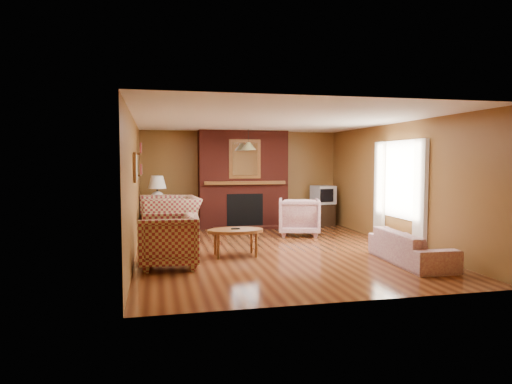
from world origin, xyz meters
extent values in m
plane|color=#4A210F|center=(0.00, 0.00, 0.00)|extent=(6.50, 6.50, 0.00)
plane|color=white|center=(0.00, 0.00, 2.40)|extent=(6.50, 6.50, 0.00)
plane|color=brown|center=(0.00, 3.25, 1.20)|extent=(6.50, 0.00, 6.50)
plane|color=brown|center=(0.00, -3.25, 1.20)|extent=(6.50, 0.00, 6.50)
plane|color=brown|center=(-2.50, 0.00, 1.20)|extent=(0.00, 6.50, 6.50)
plane|color=brown|center=(2.50, 0.00, 1.20)|extent=(0.00, 6.50, 6.50)
cube|color=#551A12|center=(0.00, 3.00, 1.20)|extent=(2.20, 0.50, 2.40)
cube|color=black|center=(0.00, 2.77, 0.45)|extent=(0.90, 0.06, 0.80)
cube|color=#551A12|center=(0.00, 2.60, 0.03)|extent=(1.60, 0.35, 0.06)
cube|color=brown|center=(0.00, 2.73, 1.12)|extent=(2.00, 0.18, 0.08)
cube|color=brown|center=(0.00, 2.76, 1.70)|extent=(0.78, 0.05, 0.95)
cube|color=white|center=(0.00, 2.73, 1.70)|extent=(0.62, 0.02, 0.80)
cube|color=beige|center=(2.44, -0.95, 1.05)|extent=(0.08, 0.35, 2.00)
cube|color=beige|center=(2.44, 0.55, 1.05)|extent=(0.08, 0.35, 2.00)
cube|color=white|center=(2.48, -0.20, 1.30)|extent=(0.03, 1.10, 1.50)
cube|color=brown|center=(-2.47, 1.90, 1.35)|extent=(0.06, 0.55, 0.04)
cube|color=brown|center=(-2.47, 1.90, 1.80)|extent=(0.06, 0.55, 0.04)
cube|color=brown|center=(-2.47, -0.30, 1.55)|extent=(0.04, 0.40, 0.50)
cube|color=silver|center=(-2.44, -0.30, 1.55)|extent=(0.01, 0.32, 0.42)
cylinder|color=black|center=(0.00, 2.30, 2.22)|extent=(0.01, 0.01, 0.35)
cone|color=#AE8445|center=(0.00, 2.30, 2.00)|extent=(0.36, 0.36, 0.18)
imported|color=maroon|center=(-1.85, 1.73, 0.45)|extent=(1.31, 1.47, 0.89)
imported|color=maroon|center=(-1.95, -0.99, 0.42)|extent=(0.96, 0.94, 0.83)
imported|color=beige|center=(1.90, -1.56, 0.26)|extent=(0.77, 1.80, 0.52)
imported|color=beige|center=(0.98, 1.50, 0.41)|extent=(1.11, 1.12, 0.83)
ellipsoid|color=brown|center=(-0.79, -0.41, 0.44)|extent=(0.98, 0.61, 0.05)
cube|color=black|center=(-0.79, -0.41, 0.48)|extent=(0.15, 0.05, 0.02)
cylinder|color=brown|center=(-0.46, -0.21, 0.21)|extent=(0.05, 0.05, 0.42)
cylinder|color=brown|center=(-1.12, -0.21, 0.21)|extent=(0.05, 0.05, 0.42)
cylinder|color=brown|center=(-0.46, -0.61, 0.21)|extent=(0.05, 0.05, 0.42)
cylinder|color=brown|center=(-1.12, -0.61, 0.21)|extent=(0.05, 0.05, 0.42)
cube|color=brown|center=(-2.10, 2.45, 0.32)|extent=(0.49, 0.49, 0.63)
sphere|color=silver|center=(-2.10, 2.45, 0.80)|extent=(0.33, 0.33, 0.33)
cylinder|color=black|center=(-2.10, 2.45, 0.99)|extent=(0.03, 0.03, 0.10)
cone|color=white|center=(-2.10, 2.45, 1.17)|extent=(0.41, 0.41, 0.29)
cube|color=black|center=(2.05, 2.80, 0.28)|extent=(0.53, 0.48, 0.56)
cube|color=#A8AAB0|center=(2.05, 2.80, 0.79)|extent=(0.59, 0.58, 0.46)
cube|color=black|center=(2.05, 2.55, 0.79)|extent=(0.38, 0.10, 0.33)
camera|label=1|loc=(-2.15, -8.17, 1.67)|focal=32.00mm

